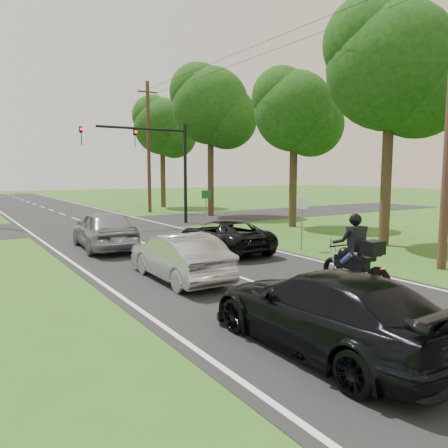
{
  "coord_description": "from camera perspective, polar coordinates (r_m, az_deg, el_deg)",
  "views": [
    {
      "loc": [
        -7.26,
        -9.94,
        3.13
      ],
      "look_at": [
        1.0,
        3.0,
        1.3
      ],
      "focal_mm": 35.0,
      "sensor_mm": 36.0,
      "label": 1
    }
  ],
  "objects": [
    {
      "name": "dark_car_behind",
      "position": [
        7.97,
        13.06,
        -10.95
      ],
      "size": [
        2.01,
        4.91,
        1.42
      ],
      "primitive_type": "imported",
      "rotation": [
        0.0,
        0.0,
        3.14
      ],
      "color": "black",
      "rests_on": "road"
    },
    {
      "name": "cross_road",
      "position": [
        27.11,
        -16.79,
        -0.11
      ],
      "size": [
        60.0,
        7.0,
        0.01
      ],
      "primitive_type": "cube",
      "color": "black",
      "rests_on": "ground"
    },
    {
      "name": "sign_white",
      "position": [
        17.67,
        10.22,
        1.72
      ],
      "size": [
        0.55,
        0.07,
        2.12
      ],
      "color": "slate",
      "rests_on": "ground"
    },
    {
      "name": "silver_sedan",
      "position": [
        12.71,
        -5.87,
        -4.26
      ],
      "size": [
        1.51,
        4.19,
        1.37
      ],
      "primitive_type": "imported",
      "rotation": [
        0.0,
        0.0,
        3.13
      ],
      "color": "#B0AFB4",
      "rests_on": "road"
    },
    {
      "name": "ground",
      "position": [
        12.69,
        3.52,
        -7.48
      ],
      "size": [
        140.0,
        140.0,
        0.0
      ],
      "primitive_type": "plane",
      "color": "#335919",
      "rests_on": "ground"
    },
    {
      "name": "utility_pole_far",
      "position": [
        34.71,
        -9.82,
        9.93
      ],
      "size": [
        1.6,
        0.28,
        10.0
      ],
      "color": "#4F3024",
      "rests_on": "ground"
    },
    {
      "name": "tree_row_d",
      "position": [
        31.6,
        -1.05,
        14.62
      ],
      "size": [
        5.76,
        5.58,
        10.45
      ],
      "color": "#332316",
      "rests_on": "ground"
    },
    {
      "name": "tree_row_c",
      "position": [
        25.49,
        9.91,
        13.69
      ],
      "size": [
        4.8,
        4.65,
        8.76
      ],
      "color": "#332316",
      "rests_on": "ground"
    },
    {
      "name": "silver_suv",
      "position": [
        18.38,
        -15.39,
        -0.68
      ],
      "size": [
        2.23,
        4.83,
        1.6
      ],
      "primitive_type": "imported",
      "rotation": [
        0.0,
        0.0,
        3.07
      ],
      "color": "#929499",
      "rests_on": "road"
    },
    {
      "name": "tree_row_b",
      "position": [
        20.26,
        22.03,
        17.71
      ],
      "size": [
        5.6,
        5.43,
        10.06
      ],
      "color": "#332316",
      "rests_on": "ground"
    },
    {
      "name": "dark_suv",
      "position": [
        17.1,
        0.02,
        -1.53
      ],
      "size": [
        2.22,
        4.65,
        1.28
      ],
      "primitive_type": "imported",
      "rotation": [
        0.0,
        0.0,
        3.12
      ],
      "color": "black",
      "rests_on": "road"
    },
    {
      "name": "traffic_signal",
      "position": [
        26.19,
        -8.76,
        8.92
      ],
      "size": [
        6.38,
        0.44,
        6.0
      ],
      "color": "black",
      "rests_on": "ground"
    },
    {
      "name": "road",
      "position": [
        21.44,
        -12.4,
        -1.74
      ],
      "size": [
        8.0,
        100.0,
        0.01
      ],
      "primitive_type": "cube",
      "color": "black",
      "rests_on": "ground"
    },
    {
      "name": "sign_green",
      "position": [
        24.24,
        -2.37,
        3.17
      ],
      "size": [
        0.55,
        0.07,
        2.12
      ],
      "color": "slate",
      "rests_on": "ground"
    },
    {
      "name": "tree_row_e",
      "position": [
        39.61,
        -7.56,
        12.1
      ],
      "size": [
        5.28,
        5.12,
        9.61
      ],
      "color": "#332316",
      "rests_on": "ground"
    },
    {
      "name": "motorcycle_rider",
      "position": [
        12.21,
        16.98,
        -4.45
      ],
      "size": [
        0.68,
        2.4,
        2.06
      ],
      "rotation": [
        0.0,
        0.0,
        -0.06
      ],
      "color": "black",
      "rests_on": "ground"
    }
  ]
}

